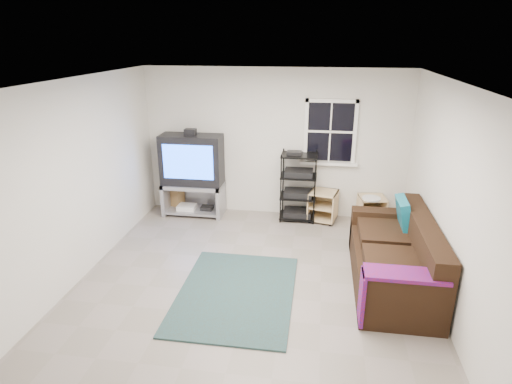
% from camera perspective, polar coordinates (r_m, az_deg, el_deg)
% --- Properties ---
extents(room, '(4.60, 4.62, 4.60)m').
position_cam_1_polar(room, '(7.44, 9.84, 7.37)').
color(room, slate).
rests_on(room, ground).
extents(tv_unit, '(1.08, 0.54, 1.58)m').
position_cam_1_polar(tv_unit, '(7.68, -8.47, 3.13)').
color(tv_unit, gray).
rests_on(tv_unit, ground).
extents(av_rack, '(0.61, 0.45, 1.23)m').
position_cam_1_polar(av_rack, '(7.51, 5.64, 0.18)').
color(av_rack, black).
rests_on(av_rack, ground).
extents(side_table_left, '(0.55, 0.55, 0.54)m').
position_cam_1_polar(side_table_left, '(7.62, 8.98, -1.65)').
color(side_table_left, '#DCBB87').
rests_on(side_table_left, ground).
extents(side_table_right, '(0.50, 0.50, 0.51)m').
position_cam_1_polar(side_table_right, '(7.67, 15.09, -2.01)').
color(side_table_right, '#DCBB87').
rests_on(side_table_right, ground).
extents(sofa, '(0.95, 2.15, 0.98)m').
position_cam_1_polar(sofa, '(5.89, 18.14, -8.60)').
color(sofa, black).
rests_on(sofa, ground).
extents(shag_rug, '(1.44, 1.98, 0.02)m').
position_cam_1_polar(shag_rug, '(5.58, -2.67, -13.29)').
color(shag_rug, '#2E2114').
rests_on(shag_rug, ground).
extents(paper_bag, '(0.36, 0.30, 0.44)m').
position_cam_1_polar(paper_bag, '(8.13, -10.72, -0.85)').
color(paper_bag, olive).
rests_on(paper_bag, ground).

